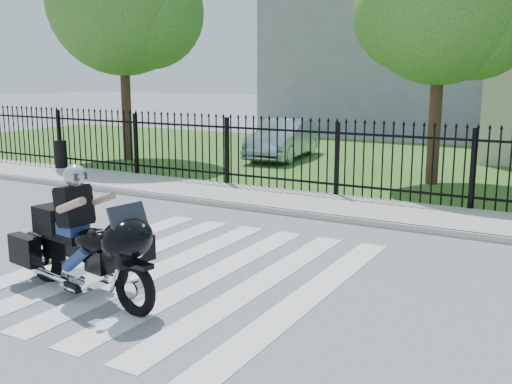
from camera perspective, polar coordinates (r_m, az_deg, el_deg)
The scene contains 12 objects.
ground at distance 9.04m, azimuth -6.79°, elevation -7.64°, with size 120.00×120.00×0.00m, color slate.
crosswalk at distance 9.04m, azimuth -6.79°, elevation -7.60°, with size 5.00×5.50×0.01m, color silver, non-canonical shape.
sidewalk at distance 13.23m, azimuth 6.01°, elevation -1.21°, with size 40.00×2.00×0.12m, color #ADAAA3.
curb at distance 12.34m, azimuth 4.17°, elevation -2.10°, with size 40.00×0.12×0.12m, color #ADAAA3.
grass_strip at distance 19.77m, azimuth 14.10°, elevation 2.55°, with size 40.00×12.00×0.02m, color #2E591E.
iron_fence at distance 13.99m, azimuth 7.71°, elevation 2.95°, with size 26.00×0.04×1.80m.
tree_left at distance 20.63m, azimuth -12.66°, elevation 17.37°, with size 4.80×4.80×7.58m.
tree_mid at distance 16.37m, azimuth 17.29°, elevation 16.98°, with size 4.20×4.20×6.78m.
building_tall at distance 33.99m, azimuth 16.08°, elevation 16.16°, with size 15.00×10.00×12.00m, color gray.
motorcycle_rider at distance 8.24m, azimuth -16.30°, elevation -4.55°, with size 2.70×1.20×1.80m.
parked_car at distance 20.37m, azimuth 2.63°, elevation 5.05°, with size 1.40×4.02×1.32m, color #93A9B9.
litter_bin at distance 18.77m, azimuth -18.08°, elevation 3.45°, with size 0.35×0.35×0.80m, color black.
Camera 1 is at (5.07, -6.88, 2.94)m, focal length 42.00 mm.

